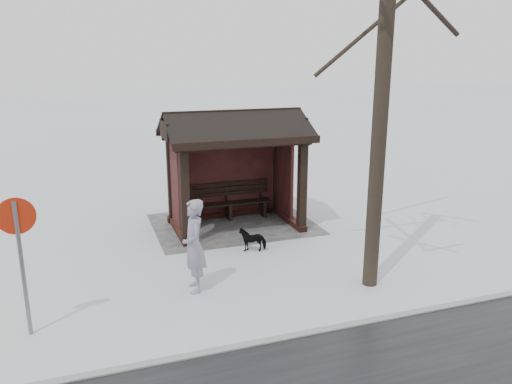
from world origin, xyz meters
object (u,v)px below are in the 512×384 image
Objects in this scene: dog at (253,239)px; road_sign at (19,237)px; pedestrian at (194,246)px; bus_shelter at (233,145)px.

road_sign is (4.60, 2.26, 1.40)m from dog.
dog is (-1.72, -1.59, -0.64)m from pedestrian.
dog is 5.31m from road_sign.
road_sign is at bearing -73.06° from pedestrian.
dog is 0.27× the size of road_sign.
dog is at bearing -156.28° from road_sign.
dog is at bearing 136.66° from pedestrian.
pedestrian is at bearing 62.29° from bus_shelter.
pedestrian is 2.43m from dog.
road_sign is (4.70, 4.14, -0.50)m from bus_shelter.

